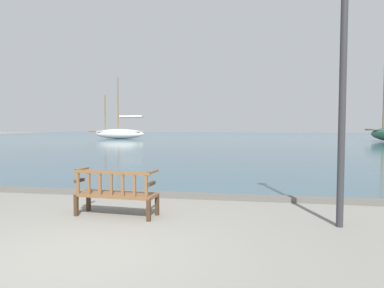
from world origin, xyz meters
TOP-DOWN VIEW (x-y plane):
  - ground_plane at (0.00, 0.00)m, footprint 160.00×160.00m
  - harbor_water at (0.00, 44.00)m, footprint 100.00×80.00m
  - quay_edge_kerb at (0.00, 3.85)m, footprint 40.00×0.30m
  - park_bench at (-0.29, 1.95)m, footprint 1.64×0.65m
  - sailboat_nearest_port at (-14.51, 37.94)m, footprint 7.71×1.66m
  - lamp_post at (3.88, 1.93)m, footprint 0.28×0.28m

SIDE VIEW (x-z plane):
  - ground_plane at x=0.00m, z-range 0.00..0.00m
  - harbor_water at x=0.00m, z-range 0.00..0.08m
  - quay_edge_kerb at x=0.00m, z-range 0.00..0.12m
  - park_bench at x=-0.29m, z-range 0.01..0.93m
  - sailboat_nearest_port at x=-14.51m, z-range -3.15..4.81m
  - lamp_post at x=3.88m, z-range 0.45..4.73m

